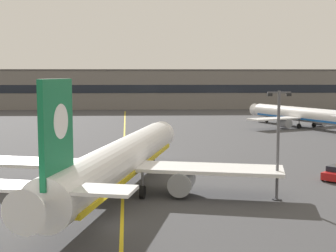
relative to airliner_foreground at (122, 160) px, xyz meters
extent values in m
plane|color=#3D3D3F|center=(-0.85, -10.45, -3.37)|extent=(400.00, 400.00, 0.00)
cube|color=yellow|center=(-0.85, 19.55, -3.37)|extent=(8.90, 179.81, 0.01)
cylinder|color=white|center=(0.03, 0.14, 0.13)|extent=(11.66, 35.95, 3.80)
cone|color=white|center=(4.30, 18.97, 0.13)|extent=(4.10, 3.33, 3.61)
cone|color=white|center=(-4.25, -18.78, 0.53)|extent=(3.40, 3.36, 2.85)
cube|color=gold|center=(0.03, 0.14, -0.91)|extent=(10.95, 33.12, 0.44)
cube|color=black|center=(3.88, 17.11, 0.80)|extent=(3.02, 1.70, 0.60)
cube|color=white|center=(0.16, 0.73, -0.72)|extent=(32.27, 11.75, 0.36)
cylinder|color=gray|center=(-6.10, 1.12, -1.94)|extent=(3.04, 4.02, 2.30)
cylinder|color=black|center=(-5.69, 2.93, -1.94)|extent=(1.95, 0.61, 1.95)
cylinder|color=gray|center=(5.99, -1.62, -1.94)|extent=(3.04, 4.02, 2.30)
cylinder|color=black|center=(6.40, 0.19, -1.94)|extent=(1.95, 0.61, 1.95)
cube|color=#147042|center=(-3.46, -15.27, 4.68)|extent=(1.45, 4.77, 7.20)
cylinder|color=white|center=(-3.39, -14.97, 5.40)|extent=(0.96, 2.44, 2.40)
cube|color=white|center=(-3.59, -15.85, 0.99)|extent=(11.35, 5.16, 0.24)
cylinder|color=#4C4C51|center=(3.24, 14.29, -1.89)|extent=(0.24, 0.24, 1.60)
cylinder|color=black|center=(3.24, 14.29, -2.92)|extent=(0.59, 0.97, 0.90)
cylinder|color=#4C4C51|center=(-2.95, -1.23, -1.59)|extent=(0.24, 0.24, 1.60)
cylinder|color=black|center=(-2.95, -1.23, -2.72)|extent=(0.68, 1.36, 1.30)
cylinder|color=#4C4C51|center=(2.13, -2.38, -1.59)|extent=(0.24, 0.24, 1.60)
cylinder|color=black|center=(2.13, -2.38, -2.72)|extent=(0.68, 1.36, 1.30)
cylinder|color=white|center=(37.56, 59.28, -0.39)|extent=(15.77, 29.18, 3.23)
cone|color=white|center=(30.68, 74.19, -0.39)|extent=(3.72, 3.30, 3.07)
cube|color=blue|center=(37.56, 59.28, -1.28)|extent=(14.69, 26.92, 0.37)
cube|color=black|center=(31.35, 72.73, 0.18)|extent=(2.59, 1.87, 0.51)
cube|color=white|center=(37.35, 59.74, -1.12)|extent=(26.44, 15.12, 0.31)
cylinder|color=gray|center=(32.91, 56.76, -2.15)|extent=(3.06, 3.60, 1.96)
cylinder|color=black|center=(32.25, 58.19, -2.15)|extent=(1.58, 0.84, 1.66)
cylinder|color=gray|center=(42.49, 61.18, -2.15)|extent=(3.06, 3.60, 1.96)
cylinder|color=black|center=(41.83, 62.61, -2.15)|extent=(1.58, 0.84, 1.66)
cylinder|color=#4C4C51|center=(32.39, 70.48, -2.11)|extent=(0.20, 0.20, 1.36)
cylinder|color=black|center=(32.39, 70.48, -2.99)|extent=(0.63, 0.84, 0.77)
cylinder|color=#4C4C51|center=(36.26, 56.81, -1.86)|extent=(0.20, 0.20, 1.36)
cylinder|color=black|center=(36.26, 56.81, -2.82)|extent=(0.77, 1.15, 1.11)
cylinder|color=#4C4C51|center=(40.28, 58.66, -1.86)|extent=(0.20, 0.20, 1.36)
cylinder|color=black|center=(40.28, 58.66, -2.82)|extent=(0.77, 1.15, 1.11)
cylinder|color=#515156|center=(14.99, -3.31, 1.84)|extent=(0.28, 0.28, 10.42)
cylinder|color=#333338|center=(14.99, -3.31, -3.32)|extent=(0.90, 0.90, 0.10)
cube|color=#515156|center=(14.99, -3.31, 6.90)|extent=(2.20, 0.16, 0.16)
cube|color=black|center=(14.09, -3.31, 6.70)|extent=(0.44, 0.36, 0.28)
cube|color=black|center=(15.89, -3.31, 6.70)|extent=(0.44, 0.36, 0.28)
cube|color=red|center=(24.08, 5.03, -2.75)|extent=(4.22, 4.26, 0.84)
cylinder|color=orange|center=(24.08, 5.03, -1.65)|extent=(0.14, 0.14, 0.14)
cube|color=yellow|center=(24.08, 5.03, -2.75)|extent=(4.11, 4.14, 0.14)
cylinder|color=black|center=(24.53, 6.76, -3.05)|extent=(0.60, 0.61, 0.64)
cylinder|color=black|center=(22.37, 4.54, -3.05)|extent=(0.60, 0.61, 0.64)
cone|color=orange|center=(1.94, 15.08, -3.09)|extent=(0.36, 0.36, 0.55)
cylinder|color=white|center=(1.94, 15.08, -3.07)|extent=(0.23, 0.23, 0.07)
cube|color=orange|center=(1.94, 15.08, -3.35)|extent=(0.44, 0.44, 0.03)
cube|color=slate|center=(-6.83, 122.20, 3.36)|extent=(157.86, 12.00, 13.46)
cube|color=black|center=(-6.83, 116.15, 3.76)|extent=(151.55, 0.12, 2.80)
cube|color=#4E4A47|center=(-6.83, 122.20, 10.29)|extent=(158.26, 12.40, 0.40)
camera|label=1|loc=(2.80, -47.40, 8.54)|focal=50.84mm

